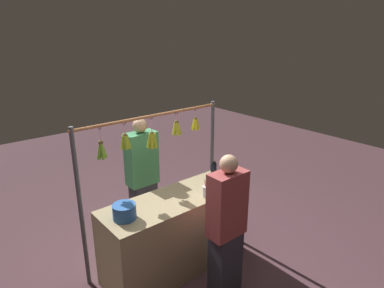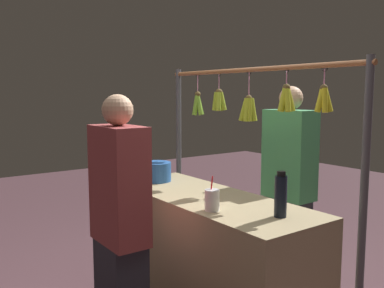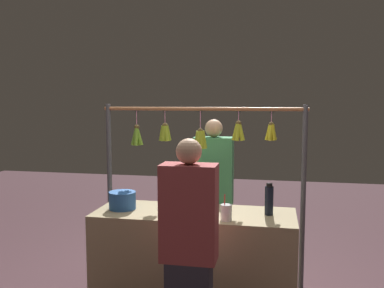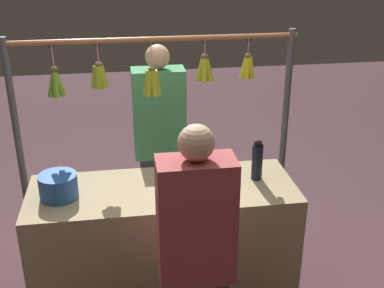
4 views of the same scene
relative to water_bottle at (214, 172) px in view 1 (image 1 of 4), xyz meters
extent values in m
plane|color=#50343A|center=(0.60, 0.04, -0.98)|extent=(12.00, 12.00, 0.00)
cube|color=tan|center=(0.60, 0.04, -0.55)|extent=(1.63, 0.59, 0.86)
cylinder|color=#4C4C51|center=(-0.28, -0.34, -0.12)|extent=(0.04, 0.04, 1.73)
cylinder|color=#4C4C51|center=(1.48, -0.34, -0.12)|extent=(0.04, 0.04, 1.73)
cylinder|color=#9E6038|center=(0.60, -0.34, 0.71)|extent=(1.82, 0.03, 0.03)
torus|color=black|center=(0.00, -0.34, 0.69)|extent=(0.04, 0.01, 0.04)
cylinder|color=pink|center=(0.00, -0.34, 0.63)|extent=(0.01, 0.01, 0.11)
sphere|color=brown|center=(0.00, -0.34, 0.58)|extent=(0.04, 0.04, 0.04)
cylinder|color=gold|center=(0.02, -0.33, 0.51)|extent=(0.07, 0.04, 0.14)
cylinder|color=gold|center=(0.00, -0.32, 0.51)|extent=(0.05, 0.07, 0.14)
cylinder|color=gold|center=(-0.02, -0.32, 0.51)|extent=(0.05, 0.05, 0.14)
cylinder|color=gold|center=(-0.02, -0.35, 0.51)|extent=(0.06, 0.05, 0.15)
cylinder|color=gold|center=(0.00, -0.36, 0.51)|extent=(0.04, 0.07, 0.14)
torus|color=black|center=(0.28, -0.34, 0.69)|extent=(0.04, 0.01, 0.04)
cylinder|color=pink|center=(0.28, -0.34, 0.64)|extent=(0.01, 0.01, 0.10)
sphere|color=brown|center=(0.28, -0.34, 0.59)|extent=(0.05, 0.05, 0.05)
cylinder|color=#ADB725|center=(0.30, -0.34, 0.51)|extent=(0.07, 0.04, 0.16)
cylinder|color=#ADB725|center=(0.28, -0.31, 0.51)|extent=(0.05, 0.07, 0.16)
cylinder|color=#ADB725|center=(0.26, -0.33, 0.51)|extent=(0.07, 0.06, 0.16)
cylinder|color=#ADB725|center=(0.26, -0.35, 0.51)|extent=(0.07, 0.06, 0.16)
cylinder|color=#ADB725|center=(0.29, -0.36, 0.51)|extent=(0.05, 0.07, 0.16)
torus|color=black|center=(0.61, -0.34, 0.69)|extent=(0.04, 0.01, 0.04)
cylinder|color=pink|center=(0.61, -0.34, 0.60)|extent=(0.01, 0.01, 0.17)
sphere|color=brown|center=(0.61, -0.34, 0.51)|extent=(0.05, 0.05, 0.05)
cylinder|color=#A0B326|center=(0.64, -0.34, 0.44)|extent=(0.06, 0.04, 0.16)
cylinder|color=#A0B326|center=(0.63, -0.31, 0.44)|extent=(0.06, 0.07, 0.17)
cylinder|color=#A0B326|center=(0.60, -0.31, 0.44)|extent=(0.05, 0.06, 0.16)
cylinder|color=#A0B326|center=(0.59, -0.32, 0.44)|extent=(0.05, 0.05, 0.16)
cylinder|color=#A0B326|center=(0.58, -0.35, 0.44)|extent=(0.06, 0.05, 0.16)
cylinder|color=#A0B326|center=(0.60, -0.37, 0.44)|extent=(0.05, 0.07, 0.16)
cylinder|color=#A0B326|center=(0.63, -0.36, 0.44)|extent=(0.06, 0.07, 0.17)
torus|color=black|center=(0.94, -0.34, 0.69)|extent=(0.04, 0.01, 0.04)
cylinder|color=pink|center=(0.94, -0.34, 0.62)|extent=(0.01, 0.01, 0.13)
sphere|color=brown|center=(0.94, -0.34, 0.56)|extent=(0.05, 0.05, 0.05)
cylinder|color=#94AF28|center=(0.96, -0.34, 0.49)|extent=(0.06, 0.04, 0.14)
cylinder|color=#94AF28|center=(0.94, -0.31, 0.49)|extent=(0.05, 0.06, 0.14)
cylinder|color=#94AF28|center=(0.92, -0.32, 0.49)|extent=(0.06, 0.06, 0.15)
cylinder|color=#94AF28|center=(0.92, -0.35, 0.49)|extent=(0.06, 0.06, 0.15)
cylinder|color=#94AF28|center=(0.94, -0.36, 0.49)|extent=(0.05, 0.06, 0.14)
torus|color=black|center=(1.20, -0.34, 0.69)|extent=(0.04, 0.02, 0.04)
cylinder|color=pink|center=(1.20, -0.34, 0.61)|extent=(0.01, 0.01, 0.15)
sphere|color=brown|center=(1.20, -0.34, 0.54)|extent=(0.05, 0.05, 0.05)
cylinder|color=#6EA22C|center=(1.22, -0.33, 0.46)|extent=(0.08, 0.04, 0.17)
cylinder|color=#6EA22C|center=(1.20, -0.32, 0.46)|extent=(0.04, 0.07, 0.17)
cylinder|color=#6EA22C|center=(1.18, -0.34, 0.46)|extent=(0.08, 0.04, 0.17)
cylinder|color=#6EA22C|center=(1.20, -0.35, 0.46)|extent=(0.04, 0.08, 0.17)
cylinder|color=black|center=(0.00, 0.00, -0.01)|extent=(0.07, 0.07, 0.23)
cylinder|color=black|center=(0.00, 0.00, 0.12)|extent=(0.05, 0.05, 0.02)
cylinder|color=#295BA8|center=(1.20, 0.06, -0.05)|extent=(0.22, 0.22, 0.15)
cylinder|color=silver|center=(0.31, 0.22, -0.06)|extent=(0.09, 0.09, 0.12)
cylinder|color=red|center=(0.33, 0.22, -0.02)|extent=(0.01, 0.03, 0.20)
cube|color=#2D2D38|center=(0.55, -0.69, -0.61)|extent=(0.30, 0.20, 0.75)
cube|color=#3F8C59|center=(0.55, -0.69, 0.10)|extent=(0.38, 0.20, 0.66)
sphere|color=tan|center=(0.55, -0.69, 0.51)|extent=(0.17, 0.17, 0.17)
cube|color=#2D2D38|center=(0.50, 0.72, -0.62)|extent=(0.29, 0.20, 0.73)
cube|color=#993F3F|center=(0.50, 0.72, 0.06)|extent=(0.36, 0.20, 0.64)
sphere|color=tan|center=(0.50, 0.72, 0.46)|extent=(0.17, 0.17, 0.17)
camera|label=1|loc=(2.50, 2.62, 1.59)|focal=31.56mm
camera|label=2|loc=(-1.53, 1.71, 0.55)|focal=39.53mm
camera|label=3|loc=(-0.03, 3.31, 0.79)|focal=39.32mm
camera|label=4|loc=(0.82, 2.66, 1.31)|focal=45.86mm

